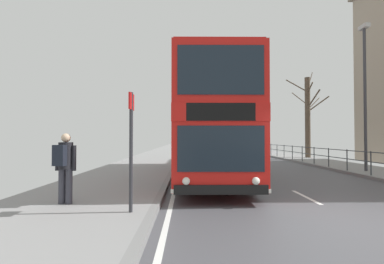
# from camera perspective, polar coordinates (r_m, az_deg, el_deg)

# --- Properties ---
(ground) EXTENTS (15.80, 140.00, 0.20)m
(ground) POSITION_cam_1_polar(r_m,az_deg,el_deg) (6.64, 25.11, -16.05)
(ground) COLOR #4B4B50
(double_decker_bus_main) EXTENTS (2.78, 10.94, 4.40)m
(double_decker_bus_main) POSITION_cam_1_polar(r_m,az_deg,el_deg) (12.56, 3.14, 1.29)
(double_decker_bus_main) COLOR red
(double_decker_bus_main) RESTS_ON ground
(background_bus_far_lane) EXTENTS (2.65, 9.26, 3.03)m
(background_bus_far_lane) POSITION_cam_1_polar(r_m,az_deg,el_deg) (36.90, 9.02, -1.38)
(background_bus_far_lane) COLOR navy
(background_bus_far_lane) RESTS_ON ground
(pedestrian_railing_far_kerb) EXTENTS (0.05, 29.36, 1.05)m
(pedestrian_railing_far_kerb) POSITION_cam_1_polar(r_m,az_deg,el_deg) (21.06, 21.35, -3.64)
(pedestrian_railing_far_kerb) COLOR #2D3338
(pedestrian_railing_far_kerb) RESTS_ON ground
(pedestrian_with_backpack) EXTENTS (0.55, 0.56, 1.73)m
(pedestrian_with_backpack) POSITION_cam_1_polar(r_m,az_deg,el_deg) (7.62, -24.29, -5.66)
(pedestrian_with_backpack) COLOR #383842
(pedestrian_with_backpack) RESTS_ON ground
(bus_stop_sign_near) EXTENTS (0.08, 0.44, 2.61)m
(bus_stop_sign_near) POSITION_cam_1_polar(r_m,az_deg,el_deg) (6.32, -12.19, -1.19)
(bus_stop_sign_near) COLOR #2D2D33
(bus_stop_sign_near) RESTS_ON ground
(street_lamp_far_side) EXTENTS (0.28, 0.60, 7.24)m
(street_lamp_far_side) POSITION_cam_1_polar(r_m,az_deg,el_deg) (16.51, 31.52, 8.04)
(street_lamp_far_side) COLOR #38383D
(street_lamp_far_side) RESTS_ON ground
(bare_tree_far_00) EXTENTS (3.28, 2.91, 7.41)m
(bare_tree_far_00) POSITION_cam_1_polar(r_m,az_deg,el_deg) (25.59, 22.33, 3.10)
(bare_tree_far_00) COLOR brown
(bare_tree_far_00) RESTS_ON ground
(bare_tree_far_01) EXTENTS (2.81, 1.40, 6.38)m
(bare_tree_far_01) POSITION_cam_1_polar(r_m,az_deg,el_deg) (43.28, 11.21, 0.31)
(bare_tree_far_01) COLOR #423328
(bare_tree_far_01) RESTS_ON ground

